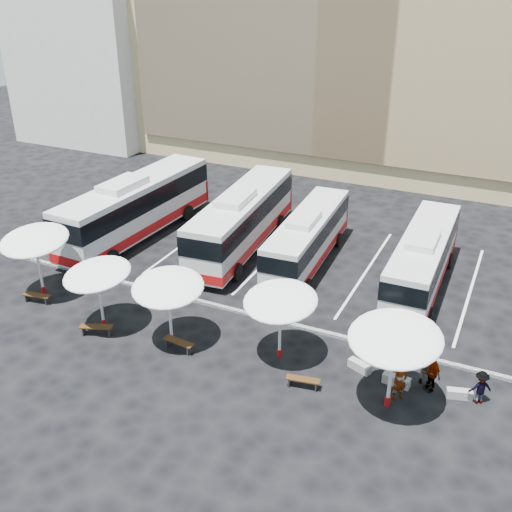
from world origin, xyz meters
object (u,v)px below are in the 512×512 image
at_px(bus_0, 136,206).
at_px(conc_bench_2, 459,394).
at_px(conc_bench_0, 360,366).
at_px(passenger_3, 480,387).
at_px(bus_1, 242,218).
at_px(passenger_1, 426,367).
at_px(sunshade_0, 35,240).
at_px(sunshade_1, 97,274).
at_px(passenger_2, 432,372).
at_px(bus_2, 308,237).
at_px(sunshade_3, 280,301).
at_px(sunshade_4, 395,338).
at_px(conc_bench_1, 396,380).
at_px(bus_3, 423,258).
at_px(wood_bench_0, 37,296).
at_px(wood_bench_2, 179,343).
at_px(wood_bench_3, 303,381).
at_px(wood_bench_1, 96,328).
at_px(sunshade_2, 168,287).
at_px(passenger_0, 400,381).

distance_m(bus_0, conc_bench_2, 23.79).
xyz_separation_m(conc_bench_0, passenger_3, (5.15, -0.01, 0.57)).
bearing_deg(conc_bench_2, passenger_3, 3.63).
height_order(bus_1, passenger_3, bus_1).
bearing_deg(passenger_3, passenger_1, -38.53).
bearing_deg(sunshade_0, sunshade_1, -13.88).
height_order(passenger_1, passenger_2, passenger_2).
height_order(bus_0, sunshade_0, bus_0).
height_order(bus_2, sunshade_3, sunshade_3).
distance_m(passenger_1, passenger_2, 0.49).
bearing_deg(sunshade_4, passenger_2, 52.25).
height_order(conc_bench_2, passenger_3, passenger_3).
relative_size(bus_0, passenger_3, 8.71).
relative_size(bus_0, conc_bench_1, 11.20).
bearing_deg(bus_3, passenger_3, -65.49).
distance_m(wood_bench_0, conc_bench_2, 22.12).
xyz_separation_m(wood_bench_2, conc_bench_1, (10.05, 1.80, -0.15)).
bearing_deg(bus_2, bus_3, -4.08).
bearing_deg(wood_bench_2, conc_bench_1, 10.16).
bearing_deg(conc_bench_2, wood_bench_3, -160.78).
height_order(conc_bench_0, passenger_2, passenger_2).
bearing_deg(sunshade_4, passenger_1, 63.26).
relative_size(bus_0, sunshade_0, 3.24).
relative_size(bus_0, sunshade_1, 3.02).
distance_m(sunshade_0, conc_bench_2, 22.69).
bearing_deg(bus_3, bus_0, -178.16).
bearing_deg(conc_bench_0, bus_1, 138.46).
xyz_separation_m(wood_bench_3, conc_bench_2, (6.30, 2.19, -0.15)).
xyz_separation_m(bus_2, wood_bench_2, (-2.25, -11.24, -1.39)).
bearing_deg(wood_bench_1, sunshade_2, 15.99).
bearing_deg(wood_bench_3, sunshade_0, 174.56).
bearing_deg(sunshade_2, passenger_2, 7.80).
distance_m(bus_2, bus_3, 6.91).
relative_size(sunshade_4, wood_bench_1, 2.58).
bearing_deg(wood_bench_3, wood_bench_2, 178.91).
bearing_deg(conc_bench_0, conc_bench_1, -10.70).
distance_m(sunshade_0, passenger_1, 21.08).
distance_m(bus_3, wood_bench_2, 14.50).
distance_m(sunshade_1, sunshade_4, 14.63).
relative_size(bus_1, wood_bench_0, 8.07).
height_order(wood_bench_3, passenger_2, passenger_2).
bearing_deg(passenger_0, wood_bench_0, 136.33).
height_order(bus_3, passenger_0, bus_3).
distance_m(wood_bench_0, passenger_2, 20.88).
bearing_deg(passenger_2, wood_bench_1, -126.92).
relative_size(bus_3, passenger_3, 7.28).
relative_size(wood_bench_3, conc_bench_1, 1.28).
relative_size(bus_0, wood_bench_0, 8.47).
distance_m(sunshade_0, conc_bench_0, 18.34).
distance_m(sunshade_2, conc_bench_2, 13.78).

